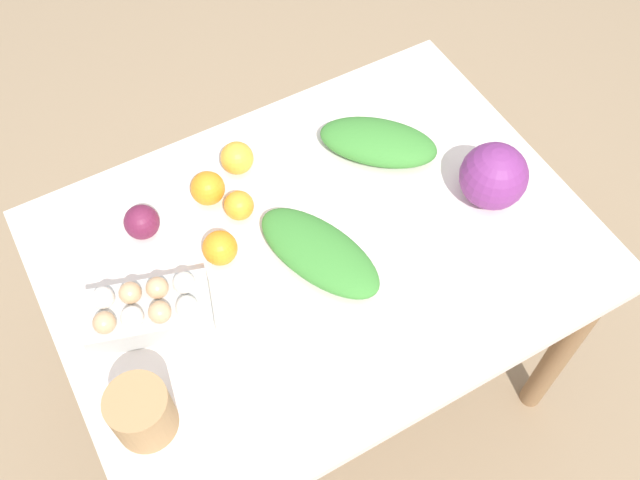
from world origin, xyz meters
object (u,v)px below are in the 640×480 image
(paper_bag, at_px, (142,413))
(orange_1, at_px, (208,188))
(orange_0, at_px, (239,206))
(orange_3, at_px, (220,248))
(beet_root, at_px, (142,222))
(greens_bunch_chard, at_px, (319,252))
(orange_2, at_px, (237,158))
(egg_carton, at_px, (148,310))
(greens_bunch_kale, at_px, (378,142))
(cabbage_purple, at_px, (494,176))

(paper_bag, bearing_deg, orange_1, 52.92)
(orange_0, height_order, orange_3, orange_3)
(beet_root, xyz_separation_m, orange_3, (0.12, -0.14, -0.00))
(greens_bunch_chard, height_order, orange_2, orange_2)
(orange_2, distance_m, orange_3, 0.24)
(orange_0, bearing_deg, egg_carton, -151.31)
(egg_carton, height_order, greens_bunch_kale, egg_carton)
(orange_3, bearing_deg, cabbage_purple, -14.01)
(paper_bag, relative_size, orange_2, 1.58)
(beet_root, bearing_deg, greens_bunch_kale, -5.51)
(orange_3, bearing_deg, beet_root, 129.94)
(paper_bag, height_order, orange_1, paper_bag)
(greens_bunch_chard, xyz_separation_m, orange_3, (-0.18, 0.11, 0.01))
(cabbage_purple, height_order, orange_0, cabbage_purple)
(beet_root, relative_size, orange_3, 1.03)
(orange_1, bearing_deg, egg_carton, -136.06)
(beet_root, bearing_deg, orange_3, -50.06)
(beet_root, height_order, orange_0, beet_root)
(greens_bunch_kale, height_order, orange_2, orange_2)
(paper_bag, xyz_separation_m, orange_3, (0.27, 0.26, -0.02))
(egg_carton, distance_m, orange_1, 0.31)
(paper_bag, distance_m, beet_root, 0.43)
(orange_0, relative_size, orange_1, 0.86)
(egg_carton, xyz_separation_m, greens_bunch_chard, (0.36, -0.04, -0.01))
(orange_0, relative_size, orange_2, 0.87)
(beet_root, relative_size, orange_0, 1.16)
(paper_bag, bearing_deg, orange_3, 43.91)
(greens_bunch_chard, height_order, orange_1, orange_1)
(orange_1, bearing_deg, greens_bunch_kale, -9.58)
(greens_bunch_chard, xyz_separation_m, orange_1, (-0.13, 0.26, 0.01))
(cabbage_purple, relative_size, orange_1, 1.94)
(greens_bunch_chard, relative_size, beet_root, 3.98)
(orange_1, bearing_deg, orange_2, 26.31)
(egg_carton, bearing_deg, orange_1, -118.99)
(egg_carton, bearing_deg, cabbage_purple, -169.00)
(paper_bag, bearing_deg, greens_bunch_chard, 19.08)
(cabbage_purple, relative_size, greens_bunch_chard, 0.49)
(cabbage_purple, relative_size, greens_bunch_kale, 0.54)
(orange_2, bearing_deg, orange_0, -114.04)
(paper_bag, height_order, greens_bunch_kale, paper_bag)
(greens_bunch_kale, xyz_separation_m, orange_3, (-0.44, -0.09, 0.00))
(egg_carton, height_order, orange_3, egg_carton)
(orange_0, bearing_deg, beet_root, 163.72)
(paper_bag, height_order, beet_root, paper_bag)
(orange_3, bearing_deg, egg_carton, -160.72)
(cabbage_purple, relative_size, egg_carton, 0.55)
(orange_1, xyz_separation_m, orange_3, (-0.04, -0.15, -0.00))
(greens_bunch_chard, bearing_deg, orange_3, 149.02)
(cabbage_purple, xyz_separation_m, orange_2, (-0.45, 0.34, -0.04))
(greens_bunch_kale, relative_size, orange_1, 3.59)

